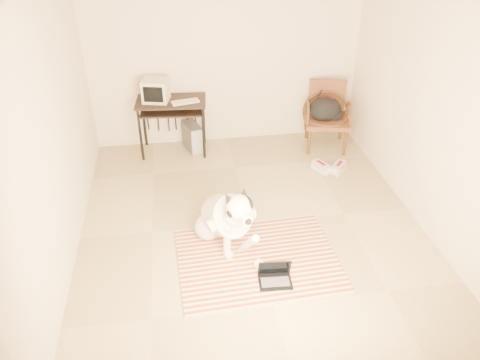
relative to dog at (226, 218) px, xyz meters
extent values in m
plane|color=tan|center=(0.33, 0.33, -0.35)|extent=(4.50, 4.50, 0.00)
plane|color=beige|center=(0.33, 2.58, 1.00)|extent=(4.50, 0.00, 4.50)
plane|color=beige|center=(0.33, -1.92, 1.00)|extent=(4.50, 0.00, 4.50)
plane|color=beige|center=(-1.67, 0.33, 1.00)|extent=(0.00, 4.50, 4.50)
plane|color=beige|center=(2.33, 0.33, 1.00)|extent=(0.00, 4.50, 4.50)
cube|color=#C03709|center=(0.31, -0.86, -0.34)|extent=(1.72, 0.33, 0.02)
cube|color=#417437|center=(0.30, -0.60, -0.34)|extent=(1.72, 0.33, 0.02)
cube|color=#654078|center=(0.29, -0.34, -0.34)|extent=(1.72, 0.33, 0.02)
cube|color=#CA8C49|center=(0.28, -0.08, -0.34)|extent=(1.72, 0.33, 0.02)
cube|color=beige|center=(0.27, 0.18, -0.34)|extent=(1.72, 0.33, 0.02)
sphere|color=white|center=(-0.20, 0.13, -0.20)|extent=(0.30, 0.30, 0.30)
sphere|color=white|center=(0.08, 0.22, -0.20)|extent=(0.30, 0.30, 0.30)
ellipsoid|color=white|center=(-0.06, 0.16, -0.18)|extent=(0.37, 0.34, 0.30)
ellipsoid|color=white|center=(0.00, -0.01, 0.03)|extent=(0.58, 0.77, 0.65)
cylinder|color=silver|center=(0.00, 0.00, 0.03)|extent=(0.61, 0.70, 0.60)
sphere|color=white|center=(0.06, -0.19, 0.17)|extent=(0.25, 0.25, 0.25)
sphere|color=white|center=(0.10, -0.28, 0.33)|extent=(0.28, 0.28, 0.28)
ellipsoid|color=black|center=(0.14, -0.27, 0.35)|extent=(0.22, 0.24, 0.20)
cylinder|color=white|center=(0.14, -0.40, 0.29)|extent=(0.16, 0.17, 0.12)
sphere|color=black|center=(0.16, -0.47, 0.29)|extent=(0.07, 0.07, 0.07)
cone|color=black|center=(-0.01, -0.26, 0.44)|extent=(0.15, 0.15, 0.17)
cone|color=black|center=(0.16, -0.20, 0.44)|extent=(0.14, 0.17, 0.17)
torus|color=silver|center=(0.07, -0.21, 0.22)|extent=(0.27, 0.20, 0.22)
cylinder|color=white|center=(-0.02, -0.23, -0.13)|extent=(0.12, 0.14, 0.42)
cylinder|color=white|center=(0.20, -0.29, -0.15)|extent=(0.20, 0.38, 0.42)
sphere|color=white|center=(-0.01, -0.26, -0.30)|extent=(0.11, 0.11, 0.11)
sphere|color=white|center=(0.29, -0.46, -0.30)|extent=(0.11, 0.11, 0.11)
cone|color=black|center=(-0.16, 0.41, -0.30)|extent=(0.31, 0.38, 0.11)
cube|color=black|center=(0.40, -0.72, -0.33)|extent=(0.35, 0.26, 0.02)
cube|color=#4C4C4E|center=(0.40, -0.73, -0.32)|extent=(0.30, 0.16, 0.00)
cube|color=black|center=(0.41, -0.64, -0.21)|extent=(0.34, 0.11, 0.22)
cube|color=black|center=(0.41, -0.64, -0.21)|extent=(0.30, 0.09, 0.19)
cube|color=black|center=(-0.51, 2.27, 0.46)|extent=(1.04, 0.64, 0.03)
cube|color=black|center=(-0.51, 2.22, 0.33)|extent=(0.92, 0.52, 0.02)
cylinder|color=black|center=(-0.98, 2.08, 0.04)|extent=(0.04, 0.04, 0.80)
cylinder|color=black|center=(-0.94, 2.54, 0.04)|extent=(0.04, 0.04, 0.80)
cylinder|color=black|center=(-0.08, 2.00, 0.04)|extent=(0.04, 0.04, 0.80)
cylinder|color=black|center=(-0.04, 2.46, 0.04)|extent=(0.04, 0.04, 0.80)
cube|color=beige|center=(-0.71, 2.30, 0.63)|extent=(0.42, 0.40, 0.31)
cube|color=black|center=(-0.75, 2.13, 0.63)|extent=(0.27, 0.08, 0.22)
cube|color=beige|center=(-0.31, 2.15, 0.49)|extent=(0.41, 0.23, 0.03)
cube|color=#4C4C4E|center=(-0.23, 2.30, -0.15)|extent=(0.30, 0.47, 0.42)
cube|color=#A6A7AB|center=(-0.17, 2.08, -0.15)|extent=(0.17, 0.06, 0.40)
cube|color=brown|center=(1.80, 2.08, 0.08)|extent=(0.76, 0.74, 0.07)
cylinder|color=#3A1F0F|center=(1.80, 2.08, 0.12)|extent=(0.60, 0.60, 0.04)
cube|color=brown|center=(1.86, 2.36, 0.38)|extent=(0.55, 0.16, 0.49)
cylinder|color=#3A1F0F|center=(1.48, 1.88, -0.16)|extent=(0.05, 0.05, 0.40)
cylinder|color=#3A1F0F|center=(1.59, 2.40, -0.16)|extent=(0.05, 0.05, 0.40)
cylinder|color=#3A1F0F|center=(2.00, 1.76, -0.16)|extent=(0.05, 0.05, 0.40)
cylinder|color=#3A1F0F|center=(2.11, 2.28, -0.16)|extent=(0.05, 0.05, 0.40)
ellipsoid|color=black|center=(1.74, 2.06, 0.28)|extent=(0.49, 0.40, 0.36)
ellipsoid|color=black|center=(1.87, 2.03, 0.20)|extent=(0.30, 0.25, 0.21)
cube|color=silver|center=(1.54, 1.39, -0.34)|extent=(0.25, 0.34, 0.03)
cube|color=#97969C|center=(1.54, 1.39, -0.30)|extent=(0.24, 0.33, 0.10)
cube|color=maroon|center=(1.54, 1.39, -0.25)|extent=(0.12, 0.17, 0.02)
cube|color=silver|center=(1.77, 1.33, -0.34)|extent=(0.31, 0.33, 0.03)
cube|color=#97969C|center=(1.77, 1.33, -0.30)|extent=(0.30, 0.32, 0.10)
cube|color=maroon|center=(1.77, 1.33, -0.25)|extent=(0.15, 0.16, 0.02)
camera|label=1|loc=(-0.47, -4.09, 3.11)|focal=35.00mm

